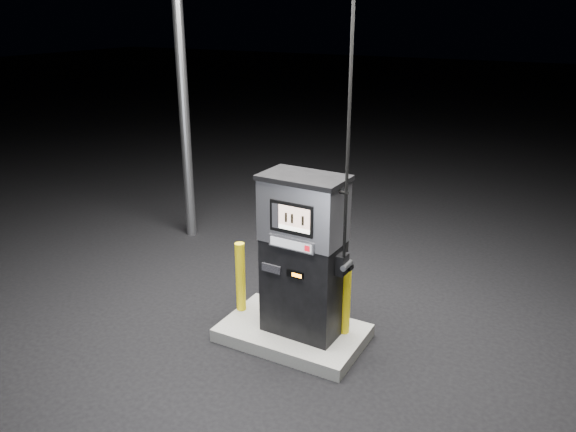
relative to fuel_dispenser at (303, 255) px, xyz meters
The scene contains 5 objects.
ground 1.09m from the fuel_dispenser, behind, with size 80.00×80.00×0.00m, color black.
pump_island 1.01m from the fuel_dispenser, behind, with size 1.60×1.00×0.15m, color slate.
fuel_dispenser is the anchor object (origin of this frame).
bollard_left 1.00m from the fuel_dispenser, behind, with size 0.11×0.11×0.86m, color yellow.
bollard_right 0.68m from the fuel_dispenser, 23.97° to the left, with size 0.12×0.12×0.87m, color yellow.
Camera 1 is at (2.61, -4.90, 3.55)m, focal length 35.00 mm.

